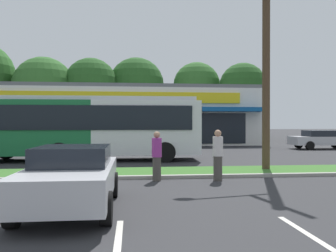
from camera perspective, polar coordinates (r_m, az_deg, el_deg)
name	(u,v)px	position (r m, az deg, el deg)	size (l,w,h in m)	color
grass_median	(164,172)	(13.41, -0.72, -7.49)	(56.00, 2.20, 0.12)	#386B28
curb_lip	(167,177)	(12.21, -0.19, -8.27)	(56.00, 0.24, 0.12)	#99968C
storefront_building	(118,116)	(36.28, -8.06, 1.56)	(26.40, 15.39, 5.29)	silver
tree_left	(44,88)	(45.76, -19.55, 5.89)	(7.49, 7.49, 10.07)	#473323
tree_mid_left	(91,85)	(44.97, -12.41, 6.59)	(6.58, 6.58, 10.08)	#473323
tree_mid	(136,86)	(46.36, -5.17, 6.56)	(7.26, 7.26, 10.54)	#473323
tree_mid_right	(197,86)	(46.64, 4.67, 6.52)	(6.17, 6.17, 10.00)	#473323
tree_right	(243,87)	(44.67, 12.05, 6.29)	(5.81, 5.81, 9.43)	#473323
utility_pole	(263,42)	(14.62, 15.16, 13.03)	(3.14, 2.38, 9.52)	#4C3826
city_bus	(82,126)	(18.48, -13.74, -0.04)	(12.04, 2.86, 3.25)	#196638
car_0	(322,139)	(28.76, 23.78, -1.98)	(4.80, 1.92, 1.40)	#B7B7BC
car_2	(72,177)	(8.10, -15.34, -7.92)	(1.90, 4.12, 1.39)	#B7B7BC
car_4	(51,141)	(23.91, -18.44, -2.36)	(4.74, 1.88, 1.49)	silver
pedestrian_by_pole	(157,156)	(11.65, -1.84, -4.90)	(0.33, 0.33, 1.64)	#47423D
pedestrian_mid	(218,155)	(11.78, 8.11, -4.72)	(0.34, 0.34, 1.69)	#47423D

